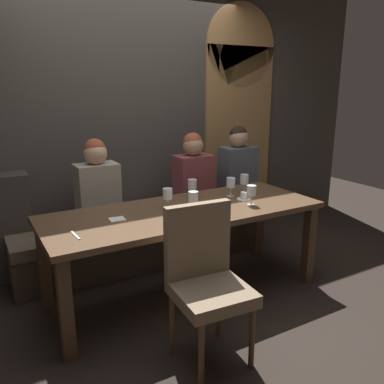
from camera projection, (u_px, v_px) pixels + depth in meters
The scene contains 18 objects.
ground at pixel (185, 293), 3.34m from camera, with size 9.00×9.00×0.00m, color black.
back_wall_tiled at pixel (125, 104), 3.97m from camera, with size 6.00×0.12×3.00m, color #423D38.
arched_door at pixel (239, 113), 4.60m from camera, with size 0.90×0.05×2.55m.
dining_table at pixel (185, 219), 3.17m from camera, with size 2.20×0.84×0.74m.
banquette_bench at pixel (150, 240), 3.86m from camera, with size 2.50×0.44×0.45m.
chair_near_side at pixel (206, 273), 2.47m from camera, with size 0.47×0.47×0.98m.
diner_redhead at pixel (97, 186), 3.49m from camera, with size 0.36×0.24×0.79m.
diner_bearded at pixel (193, 175), 3.93m from camera, with size 0.36×0.24×0.79m.
diner_far_end at pixel (238, 168), 4.20m from camera, with size 0.36×0.24×0.83m.
wine_glass_end_right at pixel (231, 184), 3.48m from camera, with size 0.08×0.08×0.16m.
wine_glass_end_left at pixel (168, 194), 3.12m from camera, with size 0.08×0.08×0.16m.
wine_glass_near_left at pixel (251, 191), 3.22m from camera, with size 0.08×0.08×0.16m.
wine_glass_far_left at pixel (193, 198), 3.04m from camera, with size 0.08×0.08×0.16m.
wine_glass_center_front at pixel (244, 180), 3.61m from camera, with size 0.08×0.08×0.16m.
wine_glass_near_right at pixel (192, 185), 3.42m from camera, with size 0.08×0.08×0.16m.
espresso_cup at pixel (244, 197), 3.39m from camera, with size 0.12×0.12×0.06m.
fork_on_table at pixel (75, 235), 2.59m from camera, with size 0.02×0.17×0.01m, color silver.
folded_napkin at pixel (117, 219), 2.89m from camera, with size 0.11×0.10×0.01m, color silver.
Camera 1 is at (-1.45, -2.63, 1.69)m, focal length 37.43 mm.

